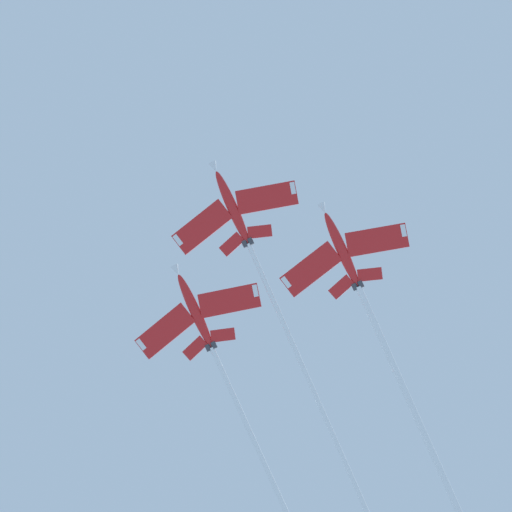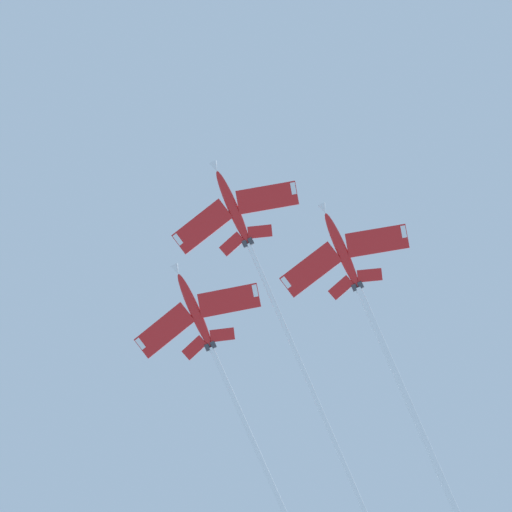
% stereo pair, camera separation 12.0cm
% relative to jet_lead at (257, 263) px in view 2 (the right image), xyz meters
% --- Properties ---
extents(jet_lead, '(40.55, 41.98, 13.39)m').
position_rel_jet_lead_xyz_m(jet_lead, '(0.00, 0.00, 0.00)').
color(jet_lead, red).
extents(jet_left_wing, '(38.99, 40.64, 12.69)m').
position_rel_jet_lead_xyz_m(jet_left_wing, '(-19.32, -2.75, -3.42)').
color(jet_left_wing, red).
extents(jet_right_wing, '(36.41, 36.75, 12.04)m').
position_rel_jet_lead_xyz_m(jet_right_wing, '(0.97, -15.20, -1.95)').
color(jet_right_wing, red).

